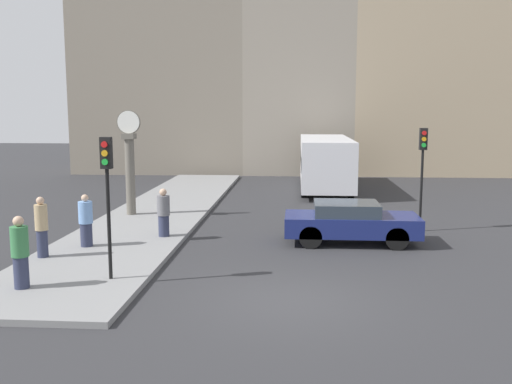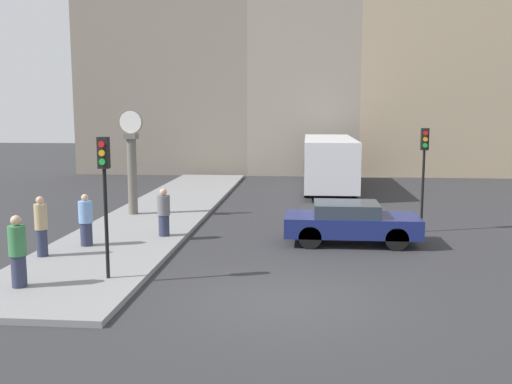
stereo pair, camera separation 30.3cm
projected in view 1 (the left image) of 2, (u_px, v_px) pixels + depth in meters
ground_plane at (289, 300)px, 12.91m from camera, size 120.00×120.00×0.00m
sidewalk_corner at (162, 211)px, 23.97m from camera, size 3.95×25.64×0.15m
building_row at (307, 67)px, 38.50m from camera, size 30.02×5.00×16.28m
sedan_car at (350, 222)px, 18.38m from camera, size 4.27×1.86×1.34m
bus_distant at (325, 160)px, 30.78m from camera, size 2.62×9.44×2.80m
traffic_light_near at (107, 178)px, 13.71m from camera, size 0.26×0.24×3.49m
traffic_light_far at (423, 158)px, 19.93m from camera, size 0.26×0.24×3.66m
street_clock at (130, 165)px, 22.51m from camera, size 0.95×0.48×4.14m
pedestrian_tan_coat at (42, 227)px, 16.02m from camera, size 0.36×0.36×1.73m
pedestrian_green_hoodie at (20, 253)px, 13.22m from camera, size 0.41×0.41×1.71m
pedestrian_blue_stripe at (86, 221)px, 17.32m from camera, size 0.42×0.42×1.60m
pedestrian_grey_jacket at (164, 213)px, 18.72m from camera, size 0.42×0.42×1.59m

